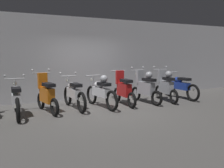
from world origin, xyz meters
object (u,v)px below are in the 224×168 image
Objects in this scene: motorbike_slot_1 at (16,99)px; motorbike_slot_8 at (180,86)px; motorbike_slot_6 at (145,87)px; motorbike_slot_4 at (101,92)px; motorbike_slot_3 at (74,94)px; motorbike_slot_5 at (124,90)px; motorbike_slot_2 at (47,95)px; motorbike_slot_7 at (166,86)px.

motorbike_slot_1 is 1.00× the size of motorbike_slot_8.
motorbike_slot_4 is at bearing 179.92° from motorbike_slot_6.
motorbike_slot_3 is 1.16× the size of motorbike_slot_6.
motorbike_slot_6 reaches higher than motorbike_slot_1.
motorbike_slot_3 reaches higher than motorbike_slot_8.
motorbike_slot_4 is at bearing -11.63° from motorbike_slot_3.
motorbike_slot_1 reaches higher than motorbike_slot_4.
motorbike_slot_5 reaches higher than motorbike_slot_8.
motorbike_slot_5 is at bearing -4.39° from motorbike_slot_3.
motorbike_slot_5 is (0.86, 0.04, -0.00)m from motorbike_slot_4.
motorbike_slot_2 reaches higher than motorbike_slot_4.
motorbike_slot_2 is at bearing 178.40° from motorbike_slot_7.
motorbike_slot_1 is 0.87m from motorbike_slot_2.
motorbike_slot_8 is (0.86, 0.19, -0.08)m from motorbike_slot_7.
motorbike_slot_6 is (3.45, -0.08, 0.04)m from motorbike_slot_2.
motorbike_slot_7 is 0.86× the size of motorbike_slot_8.
motorbike_slot_1 is 5.18m from motorbike_slot_7.
motorbike_slot_1 reaches higher than motorbike_slot_8.
motorbike_slot_4 is 2.59m from motorbike_slot_7.
motorbike_slot_3 is at bearing 175.61° from motorbike_slot_5.
motorbike_slot_2 is 0.99× the size of motorbike_slot_5.
motorbike_slot_1 is 4.31m from motorbike_slot_6.
motorbike_slot_5 is at bearing -177.79° from motorbike_slot_8.
motorbike_slot_2 is 0.87m from motorbike_slot_3.
motorbike_slot_7 is at bearing -1.60° from motorbike_slot_2.
motorbike_slot_2 is 5.18m from motorbike_slot_8.
motorbike_slot_3 is 1.17× the size of motorbike_slot_7.
motorbike_slot_1 is at bearing -179.34° from motorbike_slot_6.
motorbike_slot_5 is 1.01× the size of motorbike_slot_7.
motorbike_slot_7 reaches higher than motorbike_slot_5.
motorbike_slot_6 is 0.87m from motorbike_slot_7.
motorbike_slot_5 reaches higher than motorbike_slot_1.
motorbike_slot_8 is at bearing 2.21° from motorbike_slot_5.
motorbike_slot_5 reaches higher than motorbike_slot_4.
motorbike_slot_1 is at bearing -171.40° from motorbike_slot_2.
motorbike_slot_5 reaches higher than motorbike_slot_3.
motorbike_slot_5 is (1.73, -0.13, 0.03)m from motorbike_slot_3.
motorbike_slot_2 and motorbike_slot_6 have the same top height.
motorbike_slot_7 reaches higher than motorbike_slot_1.
motorbike_slot_5 is 0.86× the size of motorbike_slot_8.
motorbike_slot_3 is 0.88m from motorbike_slot_4.
motorbike_slot_6 reaches higher than motorbike_slot_5.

